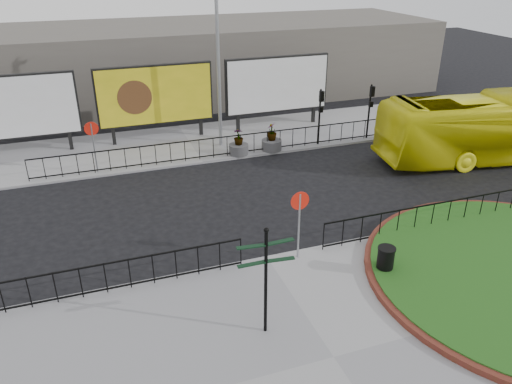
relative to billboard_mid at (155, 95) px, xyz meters
name	(u,v)px	position (x,y,z in m)	size (l,w,h in m)	color
ground	(266,259)	(1.50, -12.97, -2.60)	(90.00, 90.00, 0.00)	black
pavement_near	(334,359)	(1.50, -17.97, -2.54)	(30.00, 10.00, 0.12)	gray
pavement_far	(190,143)	(1.50, -0.97, -2.54)	(44.00, 6.00, 0.12)	gray
railing_near_left	(81,283)	(-4.50, -13.27, -1.93)	(10.00, 0.10, 1.10)	black
railing_near_right	(433,216)	(8.00, -13.27, -1.93)	(9.00, 0.10, 1.10)	black
railing_far	(220,147)	(2.50, -3.67, -1.93)	(18.00, 0.10, 1.10)	black
speed_sign_far	(92,136)	(-3.50, -3.57, -0.68)	(0.64, 0.07, 2.47)	gray
speed_sign_near	(299,210)	(2.50, -13.37, -0.68)	(0.64, 0.07, 2.47)	gray
billboard_left	(12,108)	(-7.00, 0.00, 0.00)	(6.20, 0.31, 4.10)	black
billboard_mid	(155,95)	(0.00, 0.00, 0.00)	(6.20, 0.31, 4.10)	black
billboard_right	(277,85)	(7.00, 0.00, 0.00)	(6.20, 0.31, 4.10)	black
lamp_post	(218,56)	(3.01, -1.97, 2.23)	(0.74, 0.18, 9.23)	gray
signal_pole_a	(320,109)	(8.00, -3.63, -0.50)	(0.22, 0.26, 3.00)	black
signal_pole_b	(370,103)	(11.00, -3.63, -0.50)	(0.22, 0.26, 3.00)	black
building_backdrop	(156,63)	(1.50, 9.03, -0.10)	(40.00, 10.00, 5.00)	#5A554E
fingerpost_sign	(266,271)	(0.18, -16.44, -0.51)	(1.53, 0.30, 3.27)	black
litter_bin	(385,260)	(4.77, -15.17, -2.00)	(0.58, 0.58, 0.96)	black
bus	(498,127)	(15.52, -8.19, -0.93)	(2.81, 11.99, 3.34)	yellow
planter_b	(239,146)	(3.50, -3.57, -2.04)	(1.00, 1.00, 1.36)	#4C4C4F
planter_c	(272,141)	(5.31, -3.57, -1.98)	(1.04, 1.04, 1.48)	#4C4C4F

